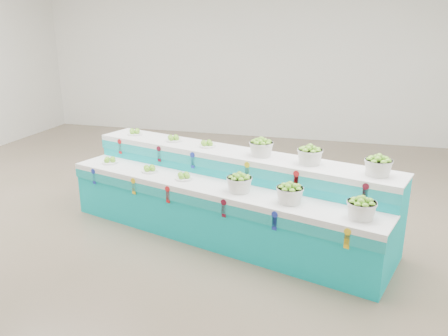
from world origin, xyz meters
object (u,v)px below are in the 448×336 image
Objects in this scene: display_stand at (224,195)px; basket_lower_left at (239,183)px; plate_upper_mid at (174,138)px; basket_upper_right at (378,166)px.

basket_lower_left is (0.28, -0.36, 0.32)m from display_stand.
basket_upper_right reaches higher than plate_upper_mid.
display_stand reaches higher than basket_lower_left.
basket_lower_left is at bearing -176.29° from basket_upper_right.
basket_upper_right reaches higher than basket_lower_left.
basket_upper_right is (1.49, 0.10, 0.30)m from basket_lower_left.
basket_upper_right is at bearing 3.71° from basket_lower_left.
plate_upper_mid is at bearing 165.13° from display_stand.
basket_lower_left is 1.52m from basket_upper_right.
basket_lower_left is at bearing -37.80° from plate_upper_mid.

